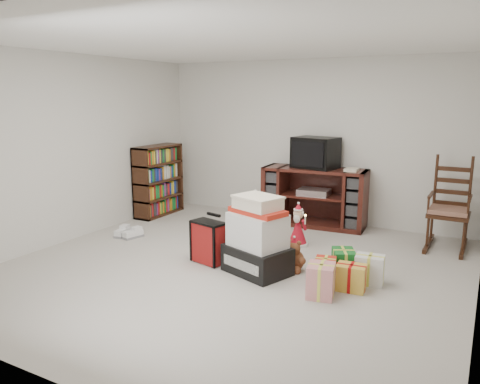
# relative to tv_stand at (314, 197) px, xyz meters

# --- Properties ---
(room) EXTENTS (5.01, 5.01, 2.51)m
(room) POSITION_rel_tv_stand_xyz_m (-0.18, -2.19, 0.81)
(room) COLOR #BBB4AB
(room) RESTS_ON ground
(tv_stand) EXTENTS (1.57, 0.66, 0.88)m
(tv_stand) POSITION_rel_tv_stand_xyz_m (0.00, 0.00, 0.00)
(tv_stand) COLOR #481914
(tv_stand) RESTS_ON floor
(bookshelf) EXTENTS (0.31, 0.94, 1.15)m
(bookshelf) POSITION_rel_tv_stand_xyz_m (-2.49, -0.60, 0.11)
(bookshelf) COLOR #3A1E0F
(bookshelf) RESTS_ON floor
(rocking_chair) EXTENTS (0.50, 0.82, 1.24)m
(rocking_chair) POSITION_rel_tv_stand_xyz_m (1.89, -0.18, -0.02)
(rocking_chair) COLOR #3A1E0F
(rocking_chair) RESTS_ON floor
(gift_pile) EXTENTS (0.81, 0.69, 0.86)m
(gift_pile) POSITION_rel_tv_stand_xyz_m (0.13, -2.19, -0.06)
(gift_pile) COLOR black
(gift_pile) RESTS_ON floor
(red_suitcase) EXTENTS (0.43, 0.29, 0.59)m
(red_suitcase) POSITION_rel_tv_stand_xyz_m (-0.52, -2.18, -0.18)
(red_suitcase) COLOR #9C2011
(red_suitcase) RESTS_ON floor
(stocking) EXTENTS (0.29, 0.21, 0.58)m
(stocking) POSITION_rel_tv_stand_xyz_m (-0.13, -1.86, -0.15)
(stocking) COLOR #0D7A0E
(stocking) RESTS_ON floor
(teddy_bear) EXTENTS (0.23, 0.21, 0.35)m
(teddy_bear) POSITION_rel_tv_stand_xyz_m (0.46, -1.92, -0.29)
(teddy_bear) COLOR brown
(teddy_bear) RESTS_ON floor
(santa_figurine) EXTENTS (0.28, 0.26, 0.57)m
(santa_figurine) POSITION_rel_tv_stand_xyz_m (0.16, -1.05, -0.22)
(santa_figurine) COLOR #B51324
(santa_figurine) RESTS_ON floor
(mrs_claus_figurine) EXTENTS (0.33, 0.31, 0.67)m
(mrs_claus_figurine) POSITION_rel_tv_stand_xyz_m (-0.47, -1.06, -0.18)
(mrs_claus_figurine) COLOR #B51324
(mrs_claus_figurine) RESTS_ON floor
(sneaker_pair) EXTENTS (0.37, 0.31, 0.10)m
(sneaker_pair) POSITION_rel_tv_stand_xyz_m (-2.07, -1.84, -0.39)
(sneaker_pair) COLOR white
(sneaker_pair) RESTS_ON floor
(gift_cluster) EXTENTS (0.77, 0.88, 0.26)m
(gift_cluster) POSITION_rel_tv_stand_xyz_m (1.03, -2.08, -0.31)
(gift_cluster) COLOR red
(gift_cluster) RESTS_ON floor
(crt_television) EXTENTS (0.70, 0.56, 0.46)m
(crt_television) POSITION_rel_tv_stand_xyz_m (-0.01, 0.02, 0.67)
(crt_television) COLOR black
(crt_television) RESTS_ON tv_stand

